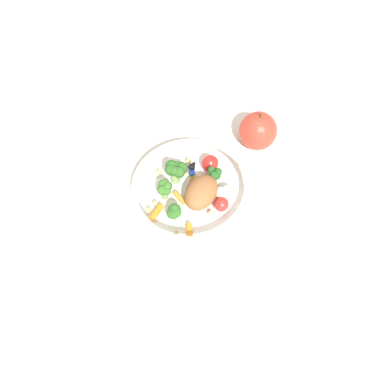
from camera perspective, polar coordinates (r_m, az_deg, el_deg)
The scene contains 4 objects.
ground_plane at distance 0.80m, azimuth -1.35°, elevation -1.05°, with size 2.40×2.40×0.00m, color silver.
food_container at distance 0.78m, azimuth 0.32°, elevation 0.21°, with size 0.22×0.22×0.06m.
loose_apple at distance 0.86m, azimuth 8.99°, elevation 8.27°, with size 0.08×0.08×0.09m.
folded_napkin at distance 0.72m, azimuth -8.04°, elevation -15.22°, with size 0.14×0.15×0.01m, color silver.
Camera 1 is at (-0.30, 0.28, 0.69)m, focal length 39.03 mm.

